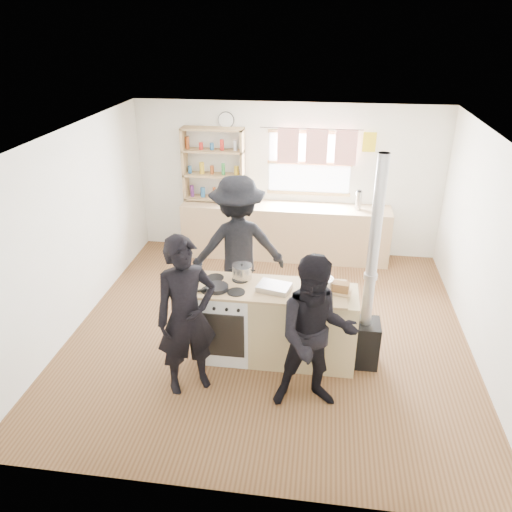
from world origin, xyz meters
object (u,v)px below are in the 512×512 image
Objects in this scene: stockpot_stove at (242,272)px; person_near_left at (186,316)px; stockpot_counter at (322,285)px; thermos at (358,201)px; cooking_island at (277,323)px; skillet_greens at (217,287)px; bread_board at (339,288)px; person_near_right at (316,335)px; person_far at (238,247)px; flue_heater at (366,316)px; roast_tray at (274,287)px.

stockpot_stove is 0.13× the size of person_near_left.
thermos is at bearing 79.34° from stockpot_counter.
skillet_greens is at bearing -170.01° from cooking_island.
stockpot_stove is at bearing 168.07° from stockpot_counter.
stockpot_counter is at bearing -175.31° from bread_board.
stockpot_counter is (0.92, -0.19, 0.00)m from stockpot_stove.
cooking_island is at bearing 112.63° from person_near_right.
person_near_left is 1.63m from person_far.
cooking_island is at bearing -178.57° from flue_heater.
thermos is 0.15× the size of cooking_island.
skillet_greens is at bearing -127.24° from stockpot_stove.
stockpot_counter is (0.52, 0.03, 0.05)m from roast_tray.
stockpot_stove is 0.09× the size of flue_heater.
flue_heater is (1.01, 0.03, 0.18)m from cooking_island.
stockpot_counter is at bearing 3.20° from roast_tray.
stockpot_counter is at bearing -11.93° from stockpot_stove.
person_far is at bearing 120.33° from roast_tray.
bread_board is at bearing -8.92° from person_near_left.
thermos is 0.17× the size of person_near_left.
person_near_left reaches higher than person_near_right.
thermos is 2.77m from flue_heater.
flue_heater reaches higher than thermos.
cooking_island is 8.41× the size of stockpot_stove.
thermos is at bearing -148.00° from person_far.
cooking_island is 1.24m from person_far.
person_near_right reaches higher than skillet_greens.
stockpot_stove is 1.50m from flue_heater.
person_near_left is at bearing -157.14° from bread_board.
person_near_right is at bearing -58.21° from cooking_island.
person_near_left is 0.93× the size of person_far.
skillet_greens is 0.14× the size of flue_heater.
stockpot_counter is at bearing -176.75° from flue_heater.
stockpot_counter is 0.14× the size of person_near_left.
thermos is at bearing 89.93° from flue_heater.
cooking_island is at bearing 179.48° from stockpot_counter.
flue_heater is 1.47× the size of person_near_right.
stockpot_stove is at bearing 173.46° from flue_heater.
bread_board is at bearing 4.69° from stockpot_counter.
person_near_left is (-1.89, -3.42, -0.16)m from thermos.
stockpot_stove is 0.14× the size of person_near_right.
roast_tray is 0.23× the size of person_near_left.
person_far is at bearing 122.71° from cooking_island.
stockpot_counter is at bearing -100.66° from thermos.
flue_heater is at bearing 3.23° from roast_tray.
person_near_left is at bearing -160.43° from flue_heater.
stockpot_stove reaches higher than bread_board.
bread_board reaches higher than skillet_greens.
cooking_island is 0.50m from roast_tray.
flue_heater is (0.33, 0.01, -0.34)m from bread_board.
stockpot_counter is 1.47m from person_far.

